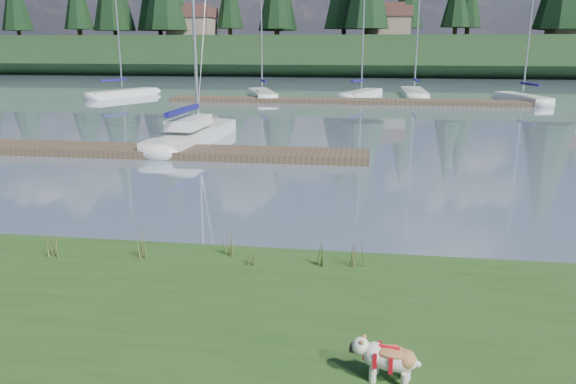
# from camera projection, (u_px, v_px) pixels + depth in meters

# --- Properties ---
(ground) EXTENTS (200.00, 200.00, 0.00)m
(ground) POSITION_uv_depth(u_px,v_px,m) (317.00, 103.00, 41.68)
(ground) COLOR gray
(ground) RESTS_ON ground
(bank) EXTENTS (60.00, 9.00, 0.35)m
(bank) POSITION_uv_depth(u_px,v_px,m) (50.00, 374.00, 7.22)
(bank) COLOR #294C1C
(bank) RESTS_ON ground
(ridge) EXTENTS (200.00, 20.00, 5.00)m
(ridge) POSITION_uv_depth(u_px,v_px,m) (345.00, 55.00, 82.15)
(ridge) COLOR #1A3017
(ridge) RESTS_ON ground
(bulldog) EXTENTS (0.85, 0.44, 0.50)m
(bulldog) POSITION_uv_depth(u_px,v_px,m) (389.00, 357.00, 6.71)
(bulldog) COLOR silver
(bulldog) RESTS_ON bank
(sailboat_main) EXTENTS (2.09, 8.65, 12.37)m
(sailboat_main) POSITION_uv_depth(u_px,v_px,m) (198.00, 131.00, 25.50)
(sailboat_main) COLOR silver
(sailboat_main) RESTS_ON ground
(dock_near) EXTENTS (16.00, 2.00, 0.30)m
(dock_near) POSITION_uv_depth(u_px,v_px,m) (165.00, 152.00, 22.12)
(dock_near) COLOR #4C3D2C
(dock_near) RESTS_ON ground
(dock_far) EXTENTS (26.00, 2.20, 0.30)m
(dock_far) POSITION_uv_depth(u_px,v_px,m) (344.00, 101.00, 41.37)
(dock_far) COLOR #4C3D2C
(dock_far) RESTS_ON ground
(sailboat_bg_0) EXTENTS (4.37, 7.10, 10.53)m
(sailboat_bg_0) POSITION_uv_depth(u_px,v_px,m) (129.00, 92.00, 46.50)
(sailboat_bg_0) COLOR silver
(sailboat_bg_0) RESTS_ON ground
(sailboat_bg_1) EXTENTS (3.83, 7.72, 11.43)m
(sailboat_bg_1) POSITION_uv_depth(u_px,v_px,m) (261.00, 93.00, 45.88)
(sailboat_bg_1) COLOR silver
(sailboat_bg_1) RESTS_ON ground
(sailboat_bg_2) EXTENTS (3.71, 6.94, 10.50)m
(sailboat_bg_2) POSITION_uv_depth(u_px,v_px,m) (364.00, 93.00, 45.81)
(sailboat_bg_2) COLOR silver
(sailboat_bg_2) RESTS_ON ground
(sailboat_bg_3) EXTENTS (1.85, 8.54, 12.45)m
(sailboat_bg_3) POSITION_uv_depth(u_px,v_px,m) (413.00, 92.00, 46.94)
(sailboat_bg_3) COLOR silver
(sailboat_bg_3) RESTS_ON ground
(sailboat_bg_4) EXTENTS (3.15, 7.19, 10.53)m
(sailboat_bg_4) POSITION_uv_depth(u_px,v_px,m) (518.00, 97.00, 42.40)
(sailboat_bg_4) COLOR silver
(sailboat_bg_4) RESTS_ON ground
(weed_0) EXTENTS (0.17, 0.14, 0.67)m
(weed_0) POSITION_uv_depth(u_px,v_px,m) (140.00, 244.00, 10.56)
(weed_0) COLOR #475B23
(weed_0) RESTS_ON bank
(weed_1) EXTENTS (0.17, 0.14, 0.59)m
(weed_1) POSITION_uv_depth(u_px,v_px,m) (228.00, 243.00, 10.73)
(weed_1) COLOR #475B23
(weed_1) RESTS_ON bank
(weed_2) EXTENTS (0.17, 0.14, 0.57)m
(weed_2) POSITION_uv_depth(u_px,v_px,m) (324.00, 254.00, 10.17)
(weed_2) COLOR #475B23
(weed_2) RESTS_ON bank
(weed_3) EXTENTS (0.17, 0.14, 0.55)m
(weed_3) POSITION_uv_depth(u_px,v_px,m) (53.00, 245.00, 10.67)
(weed_3) COLOR #475B23
(weed_3) RESTS_ON bank
(weed_4) EXTENTS (0.17, 0.14, 0.41)m
(weed_4) POSITION_uv_depth(u_px,v_px,m) (251.00, 257.00, 10.23)
(weed_4) COLOR #475B23
(weed_4) RESTS_ON bank
(weed_5) EXTENTS (0.17, 0.14, 0.57)m
(weed_5) POSITION_uv_depth(u_px,v_px,m) (357.00, 254.00, 10.18)
(weed_5) COLOR #475B23
(weed_5) RESTS_ON bank
(mud_lip) EXTENTS (60.00, 0.50, 0.14)m
(mud_lip) POSITION_uv_depth(u_px,v_px,m) (169.00, 257.00, 11.45)
(mud_lip) COLOR #33281C
(mud_lip) RESTS_ON ground
(house_0) EXTENTS (6.30, 5.30, 4.65)m
(house_0) POSITION_uv_depth(u_px,v_px,m) (192.00, 21.00, 81.11)
(house_0) COLOR gray
(house_0) RESTS_ON ridge
(house_1) EXTENTS (6.30, 5.30, 4.65)m
(house_1) POSITION_uv_depth(u_px,v_px,m) (388.00, 20.00, 78.17)
(house_1) COLOR gray
(house_1) RESTS_ON ridge
(house_2) EXTENTS (6.30, 5.30, 4.65)m
(house_2) POSITION_uv_depth(u_px,v_px,m) (576.00, 19.00, 72.91)
(house_2) COLOR gray
(house_2) RESTS_ON ridge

